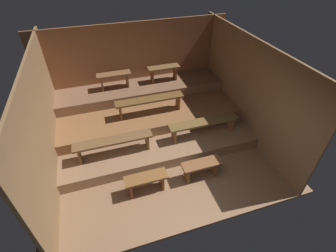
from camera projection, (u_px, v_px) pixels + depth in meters
ground at (157, 144)px, 6.84m from camera, size 5.86×5.31×0.08m
wall_back at (136, 65)px, 7.70m from camera, size 5.86×0.06×2.64m
wall_left at (44, 123)px, 5.38m from camera, size 0.06×5.31×2.64m
wall_right at (247, 87)px, 6.61m from camera, size 0.06×5.31×2.64m
platform_lower at (151, 125)px, 7.19m from camera, size 5.06×3.26×0.30m
platform_middle at (147, 108)px, 7.36m from camera, size 5.06×2.30×0.30m
platform_upper at (141, 90)px, 7.64m from camera, size 5.06×1.07×0.30m
bench_floor_left at (146, 180)px, 5.34m from camera, size 0.94×0.32×0.47m
bench_floor_right at (201, 167)px, 5.66m from camera, size 0.94×0.32×0.47m
bench_lower_left at (113, 142)px, 5.82m from camera, size 1.87×0.32×0.47m
bench_lower_right at (204, 124)px, 6.38m from camera, size 1.87×0.32×0.47m
bench_middle_center at (150, 101)px, 6.69m from camera, size 1.89×0.32×0.47m
bench_upper_left at (114, 77)px, 7.23m from camera, size 0.99×0.32×0.47m
bench_upper_right at (164, 70)px, 7.60m from camera, size 0.99×0.32×0.47m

